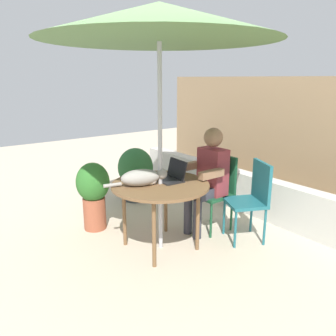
{
  "coord_description": "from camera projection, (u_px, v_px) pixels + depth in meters",
  "views": [
    {
      "loc": [
        2.68,
        -1.94,
        1.78
      ],
      "look_at": [
        0.0,
        0.1,
        0.88
      ],
      "focal_mm": 35.81,
      "sensor_mm": 36.0,
      "label": 1
    }
  ],
  "objects": [
    {
      "name": "chair_occupied",
      "position": [
        217.0,
        186.0,
        4.01
      ],
      "size": [
        0.4,
        0.4,
        0.9
      ],
      "color": "#194C2D",
      "rests_on": "ground"
    },
    {
      "name": "ground_plane",
      "position": [
        161.0,
        247.0,
        3.65
      ],
      "size": [
        14.0,
        14.0,
        0.0
      ],
      "primitive_type": "plane",
      "color": "beige"
    },
    {
      "name": "fence_back",
      "position": [
        293.0,
        142.0,
        4.79
      ],
      "size": [
        5.2,
        0.08,
        1.81
      ],
      "primitive_type": "cube",
      "color": "#937756",
      "rests_on": "ground"
    },
    {
      "name": "patio_table",
      "position": [
        160.0,
        189.0,
        3.48
      ],
      "size": [
        1.02,
        1.02,
        0.73
      ],
      "color": "brown",
      "rests_on": "ground"
    },
    {
      "name": "cat",
      "position": [
        143.0,
        178.0,
        3.38
      ],
      "size": [
        0.32,
        0.62,
        0.17
      ],
      "color": "gray",
      "rests_on": "patio_table"
    },
    {
      "name": "laptop",
      "position": [
        173.0,
        174.0,
        3.57
      ],
      "size": [
        0.32,
        0.27,
        0.21
      ],
      "color": "black",
      "rests_on": "patio_table"
    },
    {
      "name": "planter_wall_low",
      "position": [
        254.0,
        195.0,
        4.49
      ],
      "size": [
        4.68,
        0.2,
        0.53
      ],
      "primitive_type": "cube",
      "color": "beige",
      "rests_on": "ground"
    },
    {
      "name": "chair_empty",
      "position": [
        253.0,
        195.0,
        3.71
      ],
      "size": [
        0.54,
        0.54,
        0.9
      ],
      "color": "#1E606B",
      "rests_on": "ground"
    },
    {
      "name": "patio_umbrella",
      "position": [
        159.0,
        22.0,
        3.06
      ],
      "size": [
        2.26,
        2.26,
        2.45
      ],
      "color": "#B7B7BC",
      "rests_on": "ground"
    },
    {
      "name": "potted_plant_by_chair",
      "position": [
        93.0,
        191.0,
        3.99
      ],
      "size": [
        0.4,
        0.4,
        0.83
      ],
      "color": "#9E5138",
      "rests_on": "ground"
    },
    {
      "name": "potted_plant_near_fence",
      "position": [
        136.0,
        172.0,
        5.0
      ],
      "size": [
        0.52,
        0.52,
        0.79
      ],
      "color": "#33383D",
      "rests_on": "ground"
    },
    {
      "name": "person_seated",
      "position": [
        208.0,
        175.0,
        3.87
      ],
      "size": [
        0.48,
        0.48,
        1.24
      ],
      "color": "maroon",
      "rests_on": "ground"
    }
  ]
}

